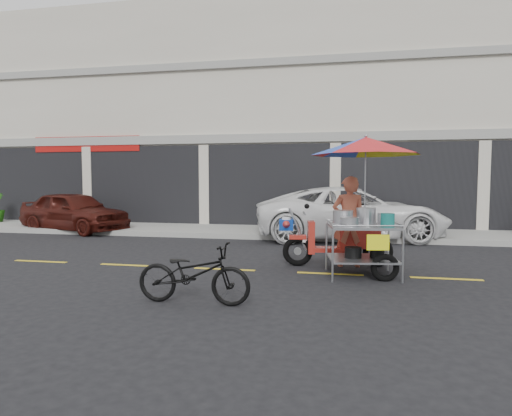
% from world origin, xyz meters
% --- Properties ---
extents(ground, '(90.00, 90.00, 0.00)m').
position_xyz_m(ground, '(0.00, 0.00, 0.00)').
color(ground, black).
extents(sidewalk, '(45.00, 3.00, 0.15)m').
position_xyz_m(sidewalk, '(0.00, 5.50, 0.07)').
color(sidewalk, gray).
rests_on(sidewalk, ground).
extents(shophouse_block, '(36.00, 8.11, 10.40)m').
position_xyz_m(shophouse_block, '(2.82, 10.59, 4.24)').
color(shophouse_block, beige).
rests_on(shophouse_block, ground).
extents(centerline, '(42.00, 0.10, 0.01)m').
position_xyz_m(centerline, '(0.00, 0.00, 0.00)').
color(centerline, gold).
rests_on(centerline, ground).
extents(maroon_sedan, '(4.18, 2.60, 1.33)m').
position_xyz_m(maroon_sedan, '(-8.38, 4.68, 0.66)').
color(maroon_sedan, '#3E110C').
rests_on(maroon_sedan, ground).
extents(white_pickup, '(5.77, 3.41, 1.51)m').
position_xyz_m(white_pickup, '(0.46, 4.70, 0.75)').
color(white_pickup, white).
rests_on(white_pickup, ground).
extents(near_bicycle, '(1.62, 0.57, 0.85)m').
position_xyz_m(near_bicycle, '(-1.82, -2.25, 0.43)').
color(near_bicycle, black).
rests_on(near_bicycle, ground).
extents(food_vendor_rig, '(2.74, 2.20, 2.55)m').
position_xyz_m(food_vendor_rig, '(0.48, 0.28, 1.60)').
color(food_vendor_rig, black).
rests_on(food_vendor_rig, ground).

